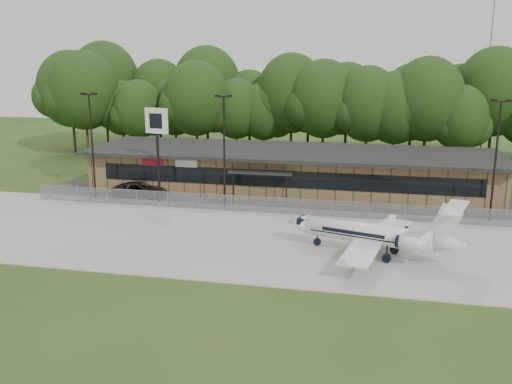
% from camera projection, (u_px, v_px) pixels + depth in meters
% --- Properties ---
extents(ground, '(160.00, 160.00, 0.00)m').
position_uv_depth(ground, '(232.00, 278.00, 35.91)').
color(ground, '#264418').
rests_on(ground, ground).
extents(apron, '(64.00, 18.00, 0.08)m').
position_uv_depth(apron, '(259.00, 238.00, 43.49)').
color(apron, '#9E9B93').
rests_on(apron, ground).
extents(parking_lot, '(50.00, 9.00, 0.06)m').
position_uv_depth(parking_lot, '(284.00, 201.00, 54.40)').
color(parking_lot, '#383835').
rests_on(parking_lot, ground).
extents(terminal, '(41.00, 11.65, 4.30)m').
position_uv_depth(terminal, '(291.00, 170.00, 58.11)').
color(terminal, olive).
rests_on(terminal, ground).
extents(fence, '(46.00, 0.04, 1.52)m').
position_uv_depth(fence, '(275.00, 206.00, 49.96)').
color(fence, gray).
rests_on(fence, ground).
extents(treeline, '(72.00, 12.00, 15.00)m').
position_uv_depth(treeline, '(313.00, 103.00, 73.98)').
color(treeline, '#1D3611').
rests_on(treeline, ground).
extents(radio_mast, '(0.20, 0.20, 25.00)m').
position_uv_depth(radio_mast, '(489.00, 63.00, 73.92)').
color(radio_mast, gray).
rests_on(radio_mast, ground).
extents(light_pole_left, '(1.55, 0.30, 10.23)m').
position_uv_depth(light_pole_left, '(92.00, 138.00, 53.88)').
color(light_pole_left, black).
rests_on(light_pole_left, ground).
extents(light_pole_mid, '(1.55, 0.30, 10.23)m').
position_uv_depth(light_pole_mid, '(224.00, 142.00, 51.18)').
color(light_pole_mid, black).
rests_on(light_pole_mid, ground).
extents(light_pole_right, '(1.55, 0.30, 10.23)m').
position_uv_depth(light_pole_right, '(496.00, 152.00, 46.41)').
color(light_pole_right, black).
rests_on(light_pole_right, ground).
extents(business_jet, '(12.79, 11.48, 4.34)m').
position_uv_depth(business_jet, '(375.00, 235.00, 39.35)').
color(business_jet, white).
rests_on(business_jet, ground).
extents(suv, '(5.40, 2.55, 1.49)m').
position_uv_depth(suv, '(140.00, 190.00, 55.85)').
color(suv, '#303033').
rests_on(suv, ground).
extents(pole_sign, '(2.33, 0.75, 8.90)m').
position_uv_depth(pole_sign, '(157.00, 131.00, 52.62)').
color(pole_sign, black).
rests_on(pole_sign, ground).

